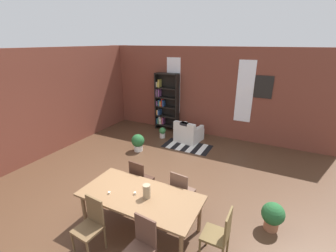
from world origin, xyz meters
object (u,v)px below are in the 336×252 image
dining_chair_far_right (181,191)px  armchair_white (188,133)px  vase_on_table (147,191)px  potted_plant_by_shelf (273,215)px  dining_table (140,198)px  dining_chair_head_right (220,234)px  dining_chair_near_left (91,224)px  dining_chair_far_left (140,179)px  potted_plant_window (138,142)px  dining_chair_near_right (141,246)px  bookshelf_tall (165,103)px  potted_plant_corner (162,132)px

dining_chair_far_right → armchair_white: dining_chair_far_right is taller
vase_on_table → potted_plant_by_shelf: vase_on_table is taller
dining_table → dining_chair_head_right: size_ratio=2.30×
dining_chair_near_left → dining_chair_far_left: 1.49m
potted_plant_window → dining_chair_far_right: bearing=-40.2°
dining_chair_far_right → armchair_white: bearing=109.9°
dining_chair_near_right → dining_chair_far_left: size_ratio=1.00×
dining_chair_near_right → bookshelf_tall: size_ratio=0.43×
dining_chair_near_left → potted_plant_window: size_ratio=1.71×
vase_on_table → potted_plant_window: bearing=126.6°
potted_plant_by_shelf → dining_chair_head_right: bearing=-123.4°
bookshelf_tall → vase_on_table: bearing=-66.1°
armchair_white → bookshelf_tall: bearing=150.8°
dining_chair_far_right → potted_plant_corner: dining_chair_far_right is taller
dining_chair_near_left → potted_plant_by_shelf: dining_chair_near_left is taller
dining_table → potted_plant_corner: (-1.73, 4.08, -0.47)m
bookshelf_tall → potted_plant_by_shelf: bookshelf_tall is taller
dining_chair_far_right → bookshelf_tall: (-2.53, 4.20, 0.56)m
armchair_white → dining_chair_far_left: bearing=-85.4°
dining_chair_near_right → potted_plant_window: bearing=124.4°
vase_on_table → armchair_white: bearing=102.3°
vase_on_table → bookshelf_tall: 5.41m
dining_chair_near_right → bookshelf_tall: (-2.55, 5.69, 0.56)m
dining_chair_head_right → potted_plant_corner: dining_chair_head_right is taller
dining_chair_near_right → potted_plant_corner: 5.33m
armchair_white → potted_plant_window: 1.85m
dining_table → dining_chair_far_left: (-0.50, 0.75, -0.16)m
dining_chair_far_left → armchair_white: (-0.28, 3.49, -0.23)m
dining_table → dining_chair_far_right: dining_chair_far_right is taller
armchair_white → potted_plant_by_shelf: bearing=-46.8°
armchair_white → potted_plant_corner: bearing=-170.9°
dining_chair_near_left → dining_chair_far_left: same height
dining_chair_far_left → bookshelf_tall: bookshelf_tall is taller
armchair_white → dining_chair_near_left: bearing=-86.6°
dining_table → bookshelf_tall: 5.37m
potted_plant_by_shelf → potted_plant_window: potted_plant_window is taller
dining_chair_far_left → potted_plant_corner: 3.57m
vase_on_table → dining_chair_head_right: (1.32, -0.00, -0.36)m
potted_plant_corner → potted_plant_by_shelf: bearing=-37.5°
dining_chair_far_left → armchair_white: dining_chair_far_left is taller
dining_table → armchair_white: size_ratio=2.41×
dining_chair_near_right → armchair_white: (-1.28, 4.98, -0.23)m
dining_chair_near_right → dining_chair_head_right: bearing=37.6°
dining_chair_far_left → potted_plant_corner: dining_chair_far_left is taller
vase_on_table → dining_chair_head_right: 1.37m
dining_chair_head_right → bookshelf_tall: (-3.51, 4.95, 0.56)m
dining_chair_head_right → potted_plant_by_shelf: bearing=56.6°
dining_chair_near_left → potted_plant_by_shelf: (2.67, 1.83, -0.20)m
armchair_white → potted_plant_corner: armchair_white is taller
dining_chair_far_left → dining_chair_head_right: (1.96, -0.75, 0.00)m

